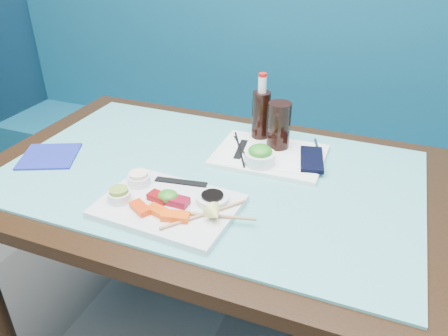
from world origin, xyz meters
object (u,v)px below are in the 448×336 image
at_px(dining_table, 210,197).
at_px(booth_bench, 277,159).
at_px(sashimi_plate, 168,206).
at_px(cola_glass, 279,125).
at_px(seaweed_bowl, 260,158).
at_px(cola_bottle_body, 261,117).
at_px(serving_tray, 270,155).
at_px(blue_napkin, 49,156).

bearing_deg(dining_table, booth_bench, 90.00).
distance_m(sashimi_plate, cola_glass, 0.47).
height_order(booth_bench, seaweed_bowl, booth_bench).
relative_size(dining_table, cola_bottle_body, 8.08).
bearing_deg(dining_table, sashimi_plate, -96.20).
relative_size(serving_tray, seaweed_bowl, 3.65).
relative_size(booth_bench, cola_glass, 19.59).
relative_size(sashimi_plate, blue_napkin, 2.09).
bearing_deg(seaweed_bowl, sashimi_plate, -117.21).
bearing_deg(sashimi_plate, cola_glass, 71.26).
distance_m(seaweed_bowl, cola_bottle_body, 0.20).
bearing_deg(cola_bottle_body, cola_glass, -33.74).
bearing_deg(serving_tray, booth_bench, 100.67).
bearing_deg(booth_bench, serving_tray, -78.27).
height_order(serving_tray, cola_bottle_body, cola_bottle_body).
bearing_deg(cola_glass, blue_napkin, -154.55).
distance_m(booth_bench, serving_tray, 0.80).
xyz_separation_m(sashimi_plate, blue_napkin, (-0.49, 0.11, -0.01)).
bearing_deg(cola_bottle_body, seaweed_bowl, -72.69).
relative_size(sashimi_plate, cola_glass, 2.31).
bearing_deg(seaweed_bowl, booth_bench, 99.86).
bearing_deg(cola_glass, seaweed_bowl, -98.75).
height_order(sashimi_plate, cola_bottle_body, cola_bottle_body).
xyz_separation_m(booth_bench, dining_table, (0.00, -0.84, 0.29)).
bearing_deg(serving_tray, sashimi_plate, -114.73).
relative_size(booth_bench, blue_napkin, 17.71).
bearing_deg(seaweed_bowl, cola_glass, 81.25).
distance_m(booth_bench, seaweed_bowl, 0.87).
bearing_deg(sashimi_plate, serving_tray, 69.67).
xyz_separation_m(cola_glass, blue_napkin, (-0.67, -0.32, -0.09)).
bearing_deg(sashimi_plate, dining_table, 87.13).
height_order(seaweed_bowl, cola_bottle_body, cola_bottle_body).
distance_m(seaweed_bowl, cola_glass, 0.14).
distance_m(booth_bench, cola_bottle_body, 0.75).
relative_size(seaweed_bowl, cola_glass, 0.61).
xyz_separation_m(seaweed_bowl, cola_bottle_body, (-0.06, 0.18, 0.06)).
bearing_deg(blue_napkin, cola_bottle_body, 31.97).
height_order(dining_table, serving_tray, serving_tray).
height_order(sashimi_plate, cola_glass, cola_glass).
distance_m(seaweed_bowl, blue_napkin, 0.67).
relative_size(dining_table, sashimi_plate, 3.95).
xyz_separation_m(sashimi_plate, cola_bottle_body, (0.10, 0.48, 0.08)).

